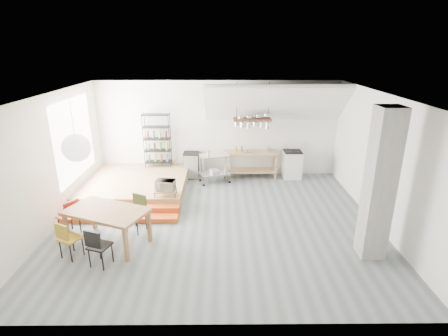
{
  "coord_description": "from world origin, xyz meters",
  "views": [
    {
      "loc": [
        0.11,
        -7.98,
        4.27
      ],
      "look_at": [
        0.19,
        0.8,
        1.17
      ],
      "focal_mm": 28.0,
      "sensor_mm": 36.0,
      "label": 1
    }
  ],
  "objects_px": {
    "stove": "(292,164)",
    "dining_table": "(107,214)",
    "rolling_cart": "(215,165)",
    "mini_fridge": "(191,165)"
  },
  "relations": [
    {
      "from": "dining_table",
      "to": "rolling_cart",
      "type": "bearing_deg",
      "value": 80.82
    },
    {
      "from": "stove",
      "to": "rolling_cart",
      "type": "relative_size",
      "value": 1.11
    },
    {
      "from": "dining_table",
      "to": "rolling_cart",
      "type": "relative_size",
      "value": 1.91
    },
    {
      "from": "dining_table",
      "to": "mini_fridge",
      "type": "height_order",
      "value": "mini_fridge"
    },
    {
      "from": "dining_table",
      "to": "mini_fridge",
      "type": "distance_m",
      "value": 4.51
    },
    {
      "from": "stove",
      "to": "mini_fridge",
      "type": "distance_m",
      "value": 3.4
    },
    {
      "from": "mini_fridge",
      "to": "dining_table",
      "type": "bearing_deg",
      "value": -109.81
    },
    {
      "from": "stove",
      "to": "dining_table",
      "type": "distance_m",
      "value": 6.47
    },
    {
      "from": "rolling_cart",
      "to": "dining_table",
      "type": "bearing_deg",
      "value": -139.06
    },
    {
      "from": "mini_fridge",
      "to": "stove",
      "type": "bearing_deg",
      "value": -0.74
    }
  ]
}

